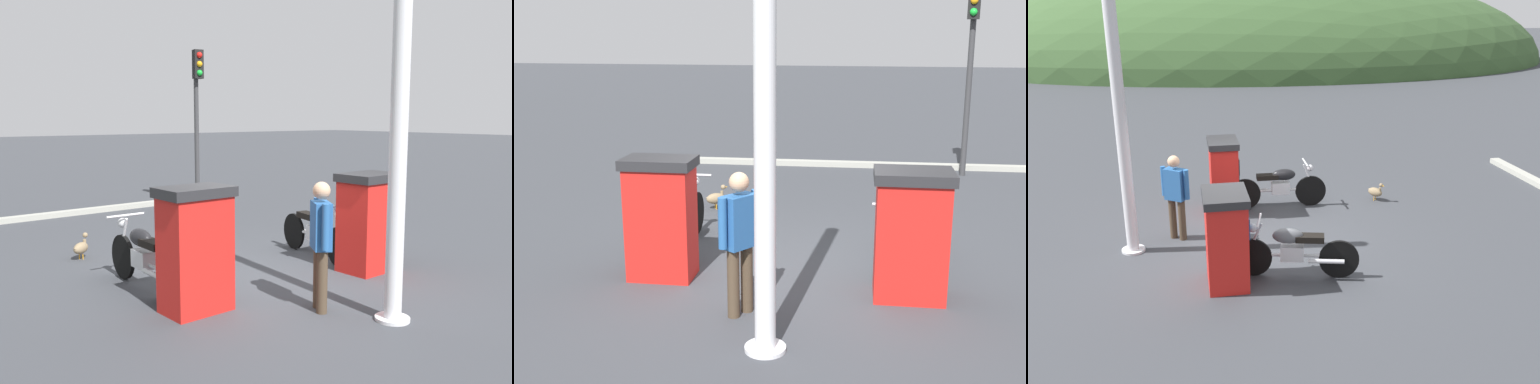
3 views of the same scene
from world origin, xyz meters
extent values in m
plane|color=#383A3F|center=(0.00, 0.00, 0.00)|extent=(120.00, 120.00, 0.00)
cube|color=red|center=(-0.56, -1.49, 0.68)|extent=(0.65, 0.83, 1.36)
cube|color=#1E478C|center=(-0.25, -1.47, 0.98)|extent=(0.07, 0.56, 0.32)
cube|color=#262628|center=(-0.56, -1.49, 1.42)|extent=(0.71, 0.92, 0.12)
cylinder|color=black|center=(-0.23, -1.23, 0.48)|extent=(0.05, 0.05, 0.89)
cube|color=red|center=(-0.56, 1.49, 0.69)|extent=(0.58, 0.81, 1.39)
cube|color=black|center=(-0.29, 1.51, 1.00)|extent=(0.07, 0.55, 0.32)
cube|color=#262628|center=(-0.56, 1.49, 1.45)|extent=(0.64, 0.89, 0.12)
cylinder|color=black|center=(-0.27, 1.75, 0.49)|extent=(0.05, 0.05, 0.90)
cylinder|color=black|center=(-0.17, -1.28, 0.31)|extent=(0.63, 0.15, 0.63)
cylinder|color=black|center=(1.16, -1.50, 0.31)|extent=(0.63, 0.15, 0.63)
cube|color=silver|center=(0.44, -1.38, 0.41)|extent=(0.39, 0.26, 0.24)
cylinder|color=silver|center=(0.49, -1.39, 0.36)|extent=(1.01, 0.21, 0.05)
ellipsoid|color=#595B60|center=(0.38, -1.37, 0.69)|extent=(0.51, 0.30, 0.24)
cube|color=black|center=(0.71, -1.43, 0.66)|extent=(0.47, 0.27, 0.10)
cylinder|color=silver|center=(-0.14, -1.29, 0.61)|extent=(0.26, 0.08, 0.57)
cylinder|color=silver|center=(-0.06, -1.30, 0.93)|extent=(0.13, 0.56, 0.04)
sphere|color=silver|center=(-0.15, -1.28, 0.81)|extent=(0.16, 0.16, 0.14)
cylinder|color=silver|center=(0.95, -1.59, 0.33)|extent=(0.55, 0.16, 0.07)
cylinder|color=black|center=(1.22, 1.65, 0.32)|extent=(0.64, 0.08, 0.64)
cylinder|color=black|center=(-0.15, 1.60, 0.32)|extent=(0.64, 0.08, 0.64)
cube|color=silver|center=(0.59, 1.63, 0.42)|extent=(0.37, 0.21, 0.24)
cylinder|color=silver|center=(0.54, 1.63, 0.37)|extent=(1.03, 0.09, 0.05)
ellipsoid|color=black|center=(0.66, 1.63, 0.70)|extent=(0.49, 0.24, 0.24)
cube|color=black|center=(0.32, 1.62, 0.67)|extent=(0.45, 0.22, 0.10)
cylinder|color=silver|center=(1.18, 1.65, 0.62)|extent=(0.26, 0.05, 0.57)
cylinder|color=silver|center=(1.10, 1.65, 0.94)|extent=(0.06, 0.56, 0.04)
sphere|color=silver|center=(1.20, 1.65, 0.82)|extent=(0.15, 0.15, 0.14)
cylinder|color=silver|center=(0.05, 1.73, 0.34)|extent=(0.55, 0.09, 0.07)
cylinder|color=#473828|center=(-1.34, 0.22, 0.38)|extent=(0.18, 0.18, 0.76)
cylinder|color=#473828|center=(-1.51, 0.32, 0.38)|extent=(0.18, 0.18, 0.76)
cube|color=#265999|center=(-1.42, 0.27, 1.04)|extent=(0.41, 0.36, 0.56)
cylinder|color=#265999|center=(-1.22, 0.15, 1.07)|extent=(0.12, 0.12, 0.54)
cylinder|color=#265999|center=(-1.63, 0.40, 1.07)|extent=(0.12, 0.12, 0.54)
sphere|color=tan|center=(-1.42, 0.27, 1.46)|extent=(0.29, 0.29, 0.21)
ellipsoid|color=#847051|center=(2.65, 1.79, 0.19)|extent=(0.34, 0.37, 0.19)
cylinder|color=#847051|center=(2.72, 1.69, 0.24)|extent=(0.07, 0.07, 0.13)
sphere|color=#847051|center=(2.74, 1.68, 0.38)|extent=(0.12, 0.12, 0.08)
cone|color=orange|center=(2.77, 1.63, 0.37)|extent=(0.06, 0.07, 0.04)
cone|color=#847051|center=(2.55, 1.91, 0.22)|extent=(0.09, 0.09, 0.07)
cylinder|color=orange|center=(2.67, 1.81, 0.05)|extent=(0.02, 0.02, 0.09)
cylinder|color=orange|center=(2.62, 1.77, 0.05)|extent=(0.02, 0.02, 0.09)
cylinder|color=silver|center=(-2.17, -0.17, 2.22)|extent=(0.20, 0.20, 4.44)
cylinder|color=silver|center=(-2.17, -0.17, 0.02)|extent=(0.40, 0.40, 0.04)
ellipsoid|color=#38562D|center=(1.80, 28.70, 0.00)|extent=(38.14, 22.95, 11.78)
ellipsoid|color=#4C5142|center=(1.58, 39.23, 0.00)|extent=(28.37, 26.50, 7.27)
camera|label=1|loc=(-6.16, 4.71, 2.33)|focal=38.93mm
camera|label=2|loc=(-7.54, -1.37, 2.90)|focal=44.43mm
camera|label=3|loc=(-0.57, -9.10, 4.21)|focal=38.94mm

